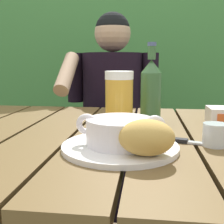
{
  "coord_description": "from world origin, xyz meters",
  "views": [
    {
      "loc": [
        0.12,
        -0.79,
        0.98
      ],
      "look_at": [
        0.03,
        -0.05,
        0.85
      ],
      "focal_mm": 45.52,
      "sensor_mm": 36.0,
      "label": 1
    }
  ],
  "objects_px": {
    "chair_near_diner": "(116,144)",
    "water_glass_small": "(215,135)",
    "beer_bottle": "(151,91)",
    "serving_plate": "(120,147)",
    "beer_glass": "(119,100)",
    "soup_bowl": "(120,131)",
    "bread_roll": "(147,137)",
    "person_eating": "(111,110)",
    "table_knife": "(187,142)"
  },
  "relations": [
    {
      "from": "chair_near_diner",
      "to": "water_glass_small",
      "type": "distance_m",
      "value": 1.1
    },
    {
      "from": "bread_roll",
      "to": "water_glass_small",
      "type": "distance_m",
      "value": 0.21
    },
    {
      "from": "person_eating",
      "to": "soup_bowl",
      "type": "height_order",
      "value": "person_eating"
    },
    {
      "from": "bread_roll",
      "to": "water_glass_small",
      "type": "bearing_deg",
      "value": 37.25
    },
    {
      "from": "person_eating",
      "to": "serving_plate",
      "type": "height_order",
      "value": "person_eating"
    },
    {
      "from": "chair_near_diner",
      "to": "serving_plate",
      "type": "bearing_deg",
      "value": -83.25
    },
    {
      "from": "person_eating",
      "to": "bread_roll",
      "type": "relative_size",
      "value": 10.09
    },
    {
      "from": "serving_plate",
      "to": "bread_roll",
      "type": "distance_m",
      "value": 0.1
    },
    {
      "from": "chair_near_diner",
      "to": "table_knife",
      "type": "xyz_separation_m",
      "value": [
        0.29,
        -0.98,
        0.3
      ]
    },
    {
      "from": "person_eating",
      "to": "chair_near_diner",
      "type": "bearing_deg",
      "value": 89.2
    },
    {
      "from": "person_eating",
      "to": "serving_plate",
      "type": "bearing_deg",
      "value": -81.46
    },
    {
      "from": "soup_bowl",
      "to": "table_knife",
      "type": "xyz_separation_m",
      "value": [
        0.16,
        0.07,
        -0.04
      ]
    },
    {
      "from": "soup_bowl",
      "to": "person_eating",
      "type": "bearing_deg",
      "value": 98.54
    },
    {
      "from": "serving_plate",
      "to": "soup_bowl",
      "type": "height_order",
      "value": "soup_bowl"
    },
    {
      "from": "chair_near_diner",
      "to": "table_knife",
      "type": "distance_m",
      "value": 1.06
    },
    {
      "from": "bread_roll",
      "to": "beer_bottle",
      "type": "xyz_separation_m",
      "value": [
        0.01,
        0.36,
        0.06
      ]
    },
    {
      "from": "water_glass_small",
      "to": "table_knife",
      "type": "distance_m",
      "value": 0.07
    },
    {
      "from": "chair_near_diner",
      "to": "person_eating",
      "type": "distance_m",
      "value": 0.32
    },
    {
      "from": "serving_plate",
      "to": "water_glass_small",
      "type": "relative_size",
      "value": 4.58
    },
    {
      "from": "soup_bowl",
      "to": "beer_glass",
      "type": "bearing_deg",
      "value": 96.22
    },
    {
      "from": "beer_bottle",
      "to": "water_glass_small",
      "type": "distance_m",
      "value": 0.29
    },
    {
      "from": "bread_roll",
      "to": "soup_bowl",
      "type": "bearing_deg",
      "value": 130.6
    },
    {
      "from": "person_eating",
      "to": "beer_bottle",
      "type": "height_order",
      "value": "person_eating"
    },
    {
      "from": "chair_near_diner",
      "to": "table_knife",
      "type": "bearing_deg",
      "value": -73.7
    },
    {
      "from": "beer_bottle",
      "to": "water_glass_small",
      "type": "bearing_deg",
      "value": -57.1
    },
    {
      "from": "beer_glass",
      "to": "water_glass_small",
      "type": "xyz_separation_m",
      "value": [
        0.25,
        -0.16,
        -0.06
      ]
    },
    {
      "from": "beer_bottle",
      "to": "table_knife",
      "type": "distance_m",
      "value": 0.26
    },
    {
      "from": "chair_near_diner",
      "to": "beer_bottle",
      "type": "height_order",
      "value": "beer_bottle"
    },
    {
      "from": "person_eating",
      "to": "beer_glass",
      "type": "distance_m",
      "value": 0.65
    },
    {
      "from": "bread_roll",
      "to": "table_knife",
      "type": "xyz_separation_m",
      "value": [
        0.1,
        0.14,
        -0.05
      ]
    },
    {
      "from": "serving_plate",
      "to": "beer_glass",
      "type": "distance_m",
      "value": 0.23
    },
    {
      "from": "bread_roll",
      "to": "water_glass_small",
      "type": "height_order",
      "value": "bread_roll"
    },
    {
      "from": "person_eating",
      "to": "water_glass_small",
      "type": "height_order",
      "value": "person_eating"
    },
    {
      "from": "chair_near_diner",
      "to": "person_eating",
      "type": "relative_size",
      "value": 0.81
    },
    {
      "from": "serving_plate",
      "to": "beer_glass",
      "type": "bearing_deg",
      "value": 96.22
    },
    {
      "from": "bread_roll",
      "to": "water_glass_small",
      "type": "relative_size",
      "value": 2.06
    },
    {
      "from": "beer_glass",
      "to": "water_glass_small",
      "type": "height_order",
      "value": "beer_glass"
    },
    {
      "from": "chair_near_diner",
      "to": "person_eating",
      "type": "xyz_separation_m",
      "value": [
        -0.0,
        -0.2,
        0.25
      ]
    },
    {
      "from": "water_glass_small",
      "to": "beer_bottle",
      "type": "bearing_deg",
      "value": 122.9
    },
    {
      "from": "serving_plate",
      "to": "water_glass_small",
      "type": "distance_m",
      "value": 0.23
    },
    {
      "from": "serving_plate",
      "to": "table_knife",
      "type": "height_order",
      "value": "serving_plate"
    },
    {
      "from": "bread_roll",
      "to": "table_knife",
      "type": "height_order",
      "value": "bread_roll"
    },
    {
      "from": "beer_glass",
      "to": "table_knife",
      "type": "bearing_deg",
      "value": -37.64
    },
    {
      "from": "person_eating",
      "to": "soup_bowl",
      "type": "xyz_separation_m",
      "value": [
        0.13,
        -0.84,
        0.1
      ]
    },
    {
      "from": "soup_bowl",
      "to": "water_glass_small",
      "type": "height_order",
      "value": "soup_bowl"
    },
    {
      "from": "bread_roll",
      "to": "table_knife",
      "type": "bearing_deg",
      "value": 54.44
    },
    {
      "from": "person_eating",
      "to": "serving_plate",
      "type": "relative_size",
      "value": 4.53
    },
    {
      "from": "beer_glass",
      "to": "beer_bottle",
      "type": "bearing_deg",
      "value": 39.1
    },
    {
      "from": "person_eating",
      "to": "table_knife",
      "type": "distance_m",
      "value": 0.83
    },
    {
      "from": "person_eating",
      "to": "bread_roll",
      "type": "height_order",
      "value": "person_eating"
    }
  ]
}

